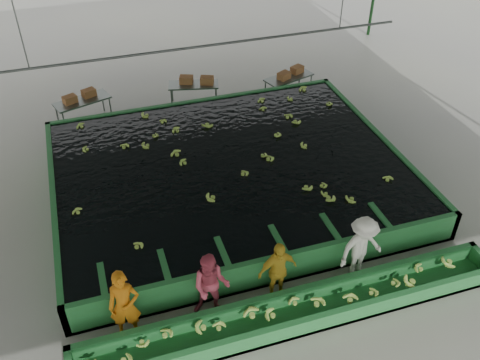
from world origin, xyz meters
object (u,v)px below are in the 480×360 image
object	(u,v)px
box_stack_right	(290,76)
packing_table_right	(288,87)
flotation_tank	(229,175)
box_stack_mid	(197,83)
worker_d	(362,248)
worker_a	(124,305)
box_stack_left	(80,99)
worker_c	(277,271)
packing_table_left	(84,111)
sorting_trough	(297,312)
packing_table_mid	(194,94)
worker_b	(211,286)

from	to	relation	value
box_stack_right	packing_table_right	bearing A→B (deg)	-152.75
packing_table_right	box_stack_right	distance (m)	0.44
flotation_tank	box_stack_mid	size ratio (longest dim) A/B	8.09
worker_d	flotation_tank	bearing A→B (deg)	106.67
worker_a	box_stack_right	bearing A→B (deg)	59.67
flotation_tank	box_stack_left	world-z (taller)	box_stack_left
flotation_tank	packing_table_right	world-z (taller)	flotation_tank
flotation_tank	worker_c	size ratio (longest dim) A/B	6.05
worker_a	packing_table_left	bearing A→B (deg)	99.92
sorting_trough	packing_table_left	bearing A→B (deg)	109.92
sorting_trough	box_stack_left	bearing A→B (deg)	110.06
flotation_tank	box_stack_left	bearing A→B (deg)	125.68
worker_a	packing_table_left	xyz separation A→B (m)	(-0.10, 9.51, -0.49)
worker_d	box_stack_right	xyz separation A→B (m)	(1.89, 9.03, -0.04)
box_stack_mid	packing_table_left	bearing A→B (deg)	-179.20
packing_table_right	box_stack_mid	size ratio (longest dim) A/B	1.51
worker_a	packing_table_right	bearing A→B (deg)	59.84
worker_d	packing_table_mid	size ratio (longest dim) A/B	0.99
sorting_trough	worker_c	bearing A→B (deg)	102.24
packing_table_right	box_stack_mid	world-z (taller)	box_stack_mid
worker_d	packing_table_left	size ratio (longest dim) A/B	0.95
packing_table_right	box_stack_mid	distance (m)	3.46
worker_b	packing_table_right	world-z (taller)	worker_b
worker_c	worker_d	world-z (taller)	worker_d
worker_c	packing_table_mid	bearing A→B (deg)	81.05
sorting_trough	worker_a	distance (m)	3.79
flotation_tank	box_stack_mid	bearing A→B (deg)	85.94
worker_c	box_stack_mid	distance (m)	9.58
worker_a	box_stack_left	world-z (taller)	worker_a
sorting_trough	box_stack_mid	xyz separation A→B (m)	(0.37, 10.37, 0.58)
worker_b	box_stack_left	size ratio (longest dim) A/B	1.49
worker_d	packing_table_left	distance (m)	11.10
worker_b	box_stack_mid	xyz separation A→B (m)	(2.12, 9.57, -0.05)
flotation_tank	packing_table_left	bearing A→B (deg)	125.65
flotation_tank	packing_table_right	size ratio (longest dim) A/B	5.35
flotation_tank	worker_c	world-z (taller)	worker_c
packing_table_right	worker_d	bearing A→B (deg)	-101.36
box_stack_left	worker_c	bearing A→B (deg)	-69.31
worker_c	box_stack_mid	xyz separation A→B (m)	(0.55, 9.57, -0.00)
flotation_tank	worker_d	world-z (taller)	worker_d
packing_table_mid	box_stack_right	world-z (taller)	box_stack_right
box_stack_left	box_stack_right	xyz separation A→B (m)	(7.64, -0.55, -0.01)
worker_b	box_stack_mid	bearing A→B (deg)	98.77
worker_a	worker_c	xyz separation A→B (m)	(3.47, 0.00, -0.09)
sorting_trough	worker_a	world-z (taller)	worker_a
box_stack_mid	box_stack_right	size ratio (longest dim) A/B	1.04
worker_d	box_stack_left	distance (m)	11.17
packing_table_mid	worker_d	bearing A→B (deg)	-79.79
packing_table_right	box_stack_left	world-z (taller)	box_stack_left
worker_b	packing_table_left	world-z (taller)	worker_b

